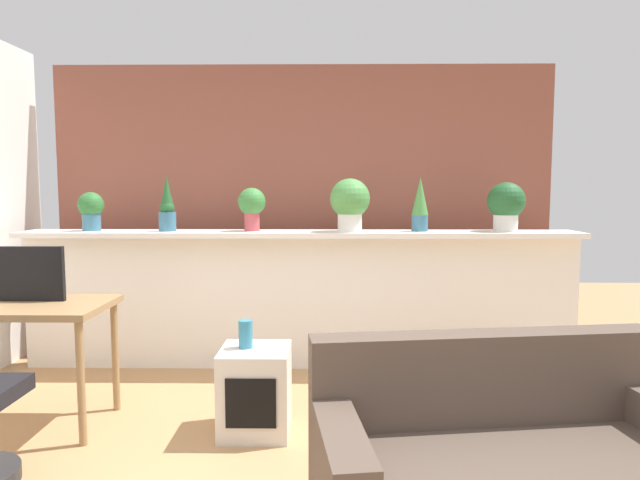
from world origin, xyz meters
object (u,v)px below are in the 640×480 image
at_px(potted_plant_3, 350,202).
at_px(potted_plant_0, 91,209).
at_px(side_cube_shelf, 255,391).
at_px(desk, 14,318).
at_px(tv_monitor, 31,274).
at_px(couch, 509,474).
at_px(potted_plant_2, 252,205).
at_px(potted_plant_4, 420,204).
at_px(vase_on_shelf, 246,334).
at_px(potted_plant_5, 506,204).
at_px(potted_plant_1, 167,208).

bearing_deg(potted_plant_3, potted_plant_0, 178.64).
distance_m(potted_plant_3, side_cube_shelf, 1.70).
relative_size(desk, tv_monitor, 2.72).
relative_size(potted_plant_0, desk, 0.28).
bearing_deg(couch, potted_plant_2, 120.99).
xyz_separation_m(potted_plant_4, vase_on_shelf, (-1.20, -1.19, -0.73)).
bearing_deg(potted_plant_3, potted_plant_5, 2.26).
bearing_deg(vase_on_shelf, potted_plant_5, 32.42).
distance_m(potted_plant_4, desk, 2.90).
bearing_deg(potted_plant_0, potted_plant_5, -0.00).
distance_m(potted_plant_4, potted_plant_5, 0.67).
bearing_deg(potted_plant_1, potted_plant_0, 177.32).
distance_m(potted_plant_0, desk, 1.30).
relative_size(potted_plant_0, vase_on_shelf, 1.87).
bearing_deg(vase_on_shelf, potted_plant_3, 60.29).
height_order(potted_plant_1, potted_plant_3, potted_plant_1).
relative_size(potted_plant_0, potted_plant_3, 0.74).
bearing_deg(desk, couch, -22.33).
bearing_deg(potted_plant_5, tv_monitor, -161.48).
bearing_deg(potted_plant_2, potted_plant_3, -3.29).
relative_size(potted_plant_2, potted_plant_4, 0.80).
bearing_deg(potted_plant_3, desk, -151.63).
height_order(potted_plant_4, potted_plant_5, potted_plant_4).
height_order(potted_plant_3, potted_plant_4, potted_plant_4).
relative_size(potted_plant_4, vase_on_shelf, 2.59).
bearing_deg(potted_plant_1, potted_plant_4, 0.65).
height_order(potted_plant_3, vase_on_shelf, potted_plant_3).
height_order(potted_plant_1, couch, potted_plant_1).
distance_m(potted_plant_2, vase_on_shelf, 1.39).
height_order(potted_plant_1, potted_plant_2, potted_plant_1).
distance_m(desk, couch, 2.83).
xyz_separation_m(vase_on_shelf, couch, (1.21, -1.03, -0.30)).
height_order(potted_plant_0, potted_plant_1, potted_plant_1).
bearing_deg(potted_plant_3, potted_plant_2, 176.71).
distance_m(potted_plant_1, potted_plant_2, 0.66).
bearing_deg(tv_monitor, potted_plant_2, 41.60).
bearing_deg(vase_on_shelf, potted_plant_1, 123.81).
xyz_separation_m(potted_plant_0, couch, (2.60, -2.22, -0.98)).
xyz_separation_m(potted_plant_5, couch, (-0.66, -2.22, -1.02)).
xyz_separation_m(tv_monitor, couch, (2.53, -1.15, -0.63)).
relative_size(potted_plant_5, tv_monitor, 0.95).
height_order(potted_plant_2, couch, potted_plant_2).
relative_size(potted_plant_3, side_cube_shelf, 0.82).
bearing_deg(couch, potted_plant_0, 139.59).
height_order(potted_plant_4, vase_on_shelf, potted_plant_4).
bearing_deg(potted_plant_2, potted_plant_0, 179.81).
distance_m(potted_plant_0, potted_plant_3, 2.05).
distance_m(potted_plant_2, couch, 2.77).
bearing_deg(potted_plant_2, tv_monitor, -138.40).
height_order(potted_plant_3, couch, potted_plant_3).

